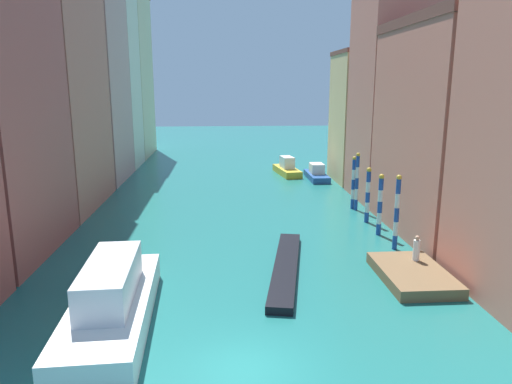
% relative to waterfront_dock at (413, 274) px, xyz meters
% --- Properties ---
extents(ground_plane, '(154.00, 154.00, 0.00)m').
position_rel_waterfront_dock_xyz_m(ground_plane, '(-9.03, 17.12, -0.29)').
color(ground_plane, '#1E6B66').
extents(building_left_2, '(6.25, 11.83, 20.96)m').
position_rel_waterfront_dock_xyz_m(building_left_2, '(-23.05, 16.94, 10.20)').
color(building_left_2, '#C6705B').
rests_on(building_left_2, ground).
extents(building_left_3, '(6.25, 10.16, 19.76)m').
position_rel_waterfront_dock_xyz_m(building_left_3, '(-23.05, 28.26, 9.60)').
color(building_left_3, tan).
rests_on(building_left_3, ground).
extents(building_left_4, '(6.25, 7.38, 21.47)m').
position_rel_waterfront_dock_xyz_m(building_left_4, '(-23.05, 37.02, 10.45)').
color(building_left_4, beige).
rests_on(building_left_4, ground).
extents(building_left_5, '(6.25, 11.30, 22.22)m').
position_rel_waterfront_dock_xyz_m(building_left_5, '(-23.05, 46.46, 10.82)').
color(building_left_5, beige).
rests_on(building_left_5, ground).
extents(building_right_1, '(6.25, 12.15, 14.13)m').
position_rel_waterfront_dock_xyz_m(building_right_1, '(5.00, 7.95, 6.78)').
color(building_right_1, '#C6705B').
rests_on(building_right_1, ground).
extents(building_right_2, '(6.25, 7.89, 20.45)m').
position_rel_waterfront_dock_xyz_m(building_right_2, '(5.00, 18.00, 9.94)').
color(building_right_2, '#C6705B').
rests_on(building_right_2, ground).
extents(building_right_3, '(6.25, 7.26, 13.23)m').
position_rel_waterfront_dock_xyz_m(building_right_3, '(5.00, 25.96, 6.33)').
color(building_right_3, '#DBB77A').
rests_on(building_right_3, ground).
extents(waterfront_dock, '(3.27, 5.31, 0.59)m').
position_rel_waterfront_dock_xyz_m(waterfront_dock, '(0.00, 0.00, 0.00)').
color(waterfront_dock, brown).
rests_on(waterfront_dock, ground).
extents(person_on_dock, '(0.36, 0.36, 1.40)m').
position_rel_waterfront_dock_xyz_m(person_on_dock, '(0.64, 1.21, 0.94)').
color(person_on_dock, white).
rests_on(person_on_dock, waterfront_dock).
extents(mooring_pole_0, '(0.32, 0.32, 4.66)m').
position_rel_waterfront_dock_xyz_m(mooring_pole_0, '(0.73, 4.66, 2.08)').
color(mooring_pole_0, '#1E479E').
rests_on(mooring_pole_0, ground).
extents(mooring_pole_1, '(0.35, 0.35, 4.16)m').
position_rel_waterfront_dock_xyz_m(mooring_pole_1, '(0.66, 7.53, 1.84)').
color(mooring_pole_1, '#1E479E').
rests_on(mooring_pole_1, ground).
extents(mooring_pole_2, '(0.35, 0.35, 4.09)m').
position_rel_waterfront_dock_xyz_m(mooring_pole_2, '(0.75, 10.53, 1.80)').
color(mooring_pole_2, '#1E479E').
rests_on(mooring_pole_2, ground).
extents(mooring_pole_3, '(0.30, 0.30, 4.66)m').
position_rel_waterfront_dock_xyz_m(mooring_pole_3, '(0.91, 13.98, 2.08)').
color(mooring_pole_3, '#1E479E').
rests_on(mooring_pole_3, ground).
extents(mooring_pole_4, '(0.31, 0.31, 4.30)m').
position_rel_waterfront_dock_xyz_m(mooring_pole_4, '(0.75, 14.46, 1.91)').
color(mooring_pole_4, '#1E479E').
rests_on(mooring_pole_4, ground).
extents(vaporetto_white, '(3.50, 10.10, 2.77)m').
position_rel_waterfront_dock_xyz_m(vaporetto_white, '(-14.43, -3.69, 0.73)').
color(vaporetto_white, white).
rests_on(vaporetto_white, ground).
extents(gondola_black, '(3.17, 10.57, 0.40)m').
position_rel_waterfront_dock_xyz_m(gondola_black, '(-6.39, 1.70, -0.09)').
color(gondola_black, black).
rests_on(gondola_black, ground).
extents(motorboat_0, '(2.67, 6.10, 2.01)m').
position_rel_waterfront_dock_xyz_m(motorboat_0, '(-2.54, 29.87, 0.38)').
color(motorboat_0, gold).
rests_on(motorboat_0, ground).
extents(motorboat_1, '(1.89, 5.57, 1.69)m').
position_rel_waterfront_dock_xyz_m(motorboat_1, '(0.25, 26.89, 0.28)').
color(motorboat_1, '#234C93').
rests_on(motorboat_1, ground).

